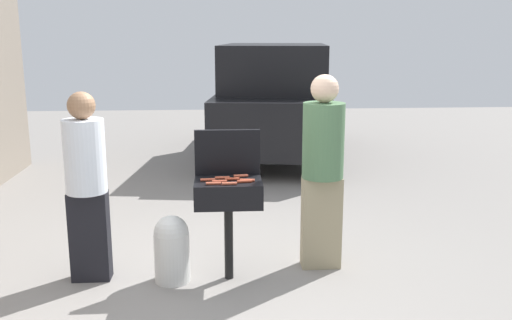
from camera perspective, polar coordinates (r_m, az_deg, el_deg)
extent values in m
plane|color=gray|center=(5.32, -3.78, -11.99)|extent=(24.00, 24.00, 0.00)
cylinder|color=black|center=(5.24, -2.74, -8.15)|extent=(0.08, 0.08, 0.71)
cube|color=black|center=(5.10, -2.80, -3.26)|extent=(0.60, 0.44, 0.22)
cube|color=black|center=(5.23, -2.88, 0.77)|extent=(0.60, 0.05, 0.42)
cylinder|color=#C6593D|center=(5.02, -0.88, -2.03)|extent=(0.13, 0.04, 0.03)
cylinder|color=#AD4228|center=(5.07, -2.39, -1.90)|extent=(0.13, 0.03, 0.03)
cylinder|color=#AD4228|center=(4.98, -1.16, -2.15)|extent=(0.13, 0.04, 0.03)
cylinder|color=#C6593D|center=(5.18, -1.52, -1.59)|extent=(0.13, 0.04, 0.03)
cylinder|color=#C6593D|center=(4.92, -2.68, -2.36)|extent=(0.13, 0.03, 0.03)
cylinder|color=#C6593D|center=(4.93, -4.28, -2.35)|extent=(0.13, 0.03, 0.03)
cylinder|color=#B74C33|center=(5.11, -3.38, -1.78)|extent=(0.13, 0.03, 0.03)
cylinder|color=#B74C33|center=(4.99, -3.67, -2.15)|extent=(0.13, 0.03, 0.03)
cylinder|color=#B74C33|center=(5.05, -4.84, -1.98)|extent=(0.13, 0.03, 0.03)
cylinder|color=silver|center=(5.28, -8.40, -9.57)|extent=(0.32, 0.32, 0.46)
sphere|color=silver|center=(5.20, -8.48, -7.22)|extent=(0.31, 0.31, 0.31)
cube|color=black|center=(5.41, -16.27, -7.32)|extent=(0.34, 0.19, 0.83)
cylinder|color=silver|center=(5.21, -16.77, 0.36)|extent=(0.36, 0.36, 0.65)
sphere|color=#936B4C|center=(5.14, -17.08, 5.23)|extent=(0.24, 0.24, 0.24)
cube|color=gray|center=(5.51, 6.54, -6.20)|extent=(0.37, 0.20, 0.89)
cylinder|color=#4C724C|center=(5.31, 6.75, 1.94)|extent=(0.39, 0.39, 0.70)
sphere|color=beige|center=(5.24, 6.89, 7.10)|extent=(0.26, 0.26, 0.26)
cube|color=black|center=(10.47, 1.85, 4.67)|extent=(2.46, 4.61, 0.90)
cube|color=black|center=(10.19, 1.85, 9.25)|extent=(2.08, 2.81, 0.80)
cylinder|color=black|center=(9.05, 7.23, 0.42)|extent=(0.30, 0.66, 0.64)
cylinder|color=black|center=(9.11, -4.17, 0.57)|extent=(0.30, 0.66, 0.64)
cylinder|color=black|center=(12.07, 6.36, 3.49)|extent=(0.30, 0.66, 0.64)
cylinder|color=black|center=(12.12, -2.21, 3.59)|extent=(0.30, 0.66, 0.64)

